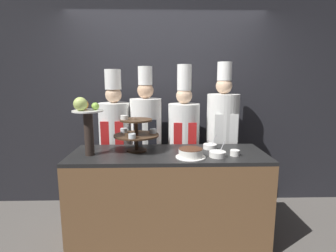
{
  "coord_description": "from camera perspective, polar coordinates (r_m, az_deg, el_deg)",
  "views": [
    {
      "loc": [
        -0.07,
        -2.16,
        1.64
      ],
      "look_at": [
        0.0,
        0.44,
        1.18
      ],
      "focal_mm": 28.0,
      "sensor_mm": 36.0,
      "label": 1
    }
  ],
  "objects": [
    {
      "name": "chef_center_left",
      "position": [
        3.15,
        -4.8,
        -2.13
      ],
      "size": [
        0.37,
        0.37,
        1.79
      ],
      "color": "#28282D",
      "rests_on": "ground_plane"
    },
    {
      "name": "serving_bowl_far",
      "position": [
        2.77,
        9.13,
        -4.41
      ],
      "size": [
        0.14,
        0.14,
        0.15
      ],
      "color": "white",
      "rests_on": "buffet_counter"
    },
    {
      "name": "chef_right",
      "position": [
        3.23,
        11.74,
        -1.4
      ],
      "size": [
        0.38,
        0.38,
        1.84
      ],
      "color": "#28282D",
      "rests_on": "ground_plane"
    },
    {
      "name": "chef_center_right",
      "position": [
        3.16,
        3.44,
        -2.42
      ],
      "size": [
        0.37,
        0.37,
        1.82
      ],
      "color": "#28282D",
      "rests_on": "ground_plane"
    },
    {
      "name": "tiered_stand",
      "position": [
        2.63,
        -6.98,
        -1.37
      ],
      "size": [
        0.45,
        0.45,
        0.36
      ],
      "color": "#3D2819",
      "rests_on": "buffet_counter"
    },
    {
      "name": "wall_back",
      "position": [
        3.46,
        -0.37,
        6.02
      ],
      "size": [
        10.0,
        0.06,
        2.8
      ],
      "color": "#232328",
      "rests_on": "ground_plane"
    },
    {
      "name": "chef_left",
      "position": [
        3.2,
        -11.48,
        -2.33
      ],
      "size": [
        0.37,
        0.37,
        1.76
      ],
      "color": "#28282D",
      "rests_on": "ground_plane"
    },
    {
      "name": "cake_round",
      "position": [
        2.44,
        4.95,
        -5.92
      ],
      "size": [
        0.28,
        0.28,
        0.08
      ],
      "color": "white",
      "rests_on": "buffet_counter"
    },
    {
      "name": "fruit_pedestal",
      "position": [
        2.55,
        -17.37,
        1.66
      ],
      "size": [
        0.28,
        0.28,
        0.56
      ],
      "color": "#2D231E",
      "rests_on": "buffet_counter"
    },
    {
      "name": "serving_bowl_near",
      "position": [
        2.5,
        10.74,
        -6.02
      ],
      "size": [
        0.15,
        0.15,
        0.15
      ],
      "color": "white",
      "rests_on": "buffet_counter"
    },
    {
      "name": "buffet_counter",
      "position": [
        2.76,
        0.06,
        -15.15
      ],
      "size": [
        1.92,
        0.69,
        0.93
      ],
      "color": "brown",
      "rests_on": "ground_plane"
    },
    {
      "name": "cup_white",
      "position": [
        2.57,
        14.34,
        -5.68
      ],
      "size": [
        0.09,
        0.09,
        0.05
      ],
      "color": "white",
      "rests_on": "buffet_counter"
    }
  ]
}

